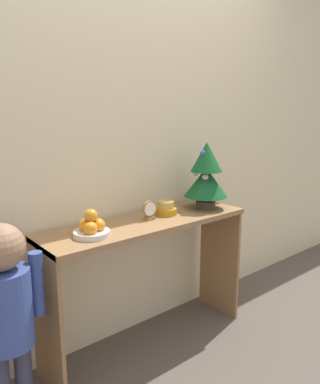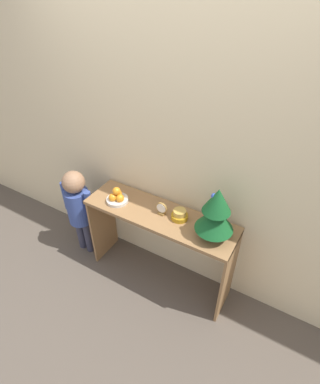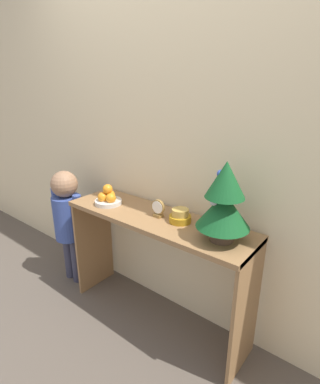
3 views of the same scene
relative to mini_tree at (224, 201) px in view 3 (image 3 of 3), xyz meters
The scene contains 8 objects.
ground_plane 1.11m from the mini_tree, 159.50° to the right, with size 12.00×12.00×0.00m, color brown.
back_wall 0.58m from the mini_tree, 151.87° to the left, with size 7.00×0.05×2.50m, color beige.
console_table 0.60m from the mini_tree, behind, with size 1.27×0.37×0.78m.
mini_tree is the anchor object (origin of this frame).
fruit_bowl 0.86m from the mini_tree, behind, with size 0.18×0.18×0.14m.
singing_bowl 0.35m from the mini_tree, behind, with size 0.13×0.13×0.08m.
desk_clock 0.47m from the mini_tree, behind, with size 0.09×0.04×0.11m.
child_figure 1.35m from the mini_tree, behind, with size 0.35×0.22×0.94m.
Camera 3 is at (1.08, -1.11, 1.54)m, focal length 28.00 mm.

